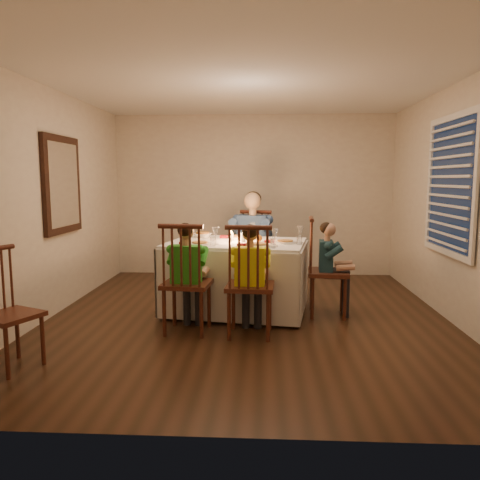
# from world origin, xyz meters

# --- Properties ---
(ground) EXTENTS (5.00, 5.00, 0.00)m
(ground) POSITION_xyz_m (0.00, 0.00, 0.00)
(ground) COLOR black
(ground) RESTS_ON ground
(wall_left) EXTENTS (0.02, 5.00, 2.60)m
(wall_left) POSITION_xyz_m (-2.25, 0.00, 1.30)
(wall_left) COLOR beige
(wall_left) RESTS_ON ground
(wall_right) EXTENTS (0.02, 5.00, 2.60)m
(wall_right) POSITION_xyz_m (2.25, 0.00, 1.30)
(wall_right) COLOR beige
(wall_right) RESTS_ON ground
(wall_back) EXTENTS (4.50, 0.02, 2.60)m
(wall_back) POSITION_xyz_m (0.00, 2.50, 1.30)
(wall_back) COLOR beige
(wall_back) RESTS_ON ground
(ceiling) EXTENTS (5.00, 5.00, 0.00)m
(ceiling) POSITION_xyz_m (0.00, 0.00, 2.60)
(ceiling) COLOR white
(ceiling) RESTS_ON wall_back
(dining_table) EXTENTS (1.76, 1.39, 0.81)m
(dining_table) POSITION_xyz_m (-0.14, 0.28, 0.60)
(dining_table) COLOR silver
(dining_table) RESTS_ON ground
(chair_adult) EXTENTS (0.55, 0.53, 1.14)m
(chair_adult) POSITION_xyz_m (0.02, 1.12, 0.00)
(chair_adult) COLOR #3A1A0F
(chair_adult) RESTS_ON ground
(chair_near_left) EXTENTS (0.51, 0.49, 1.14)m
(chair_near_left) POSITION_xyz_m (-0.60, -0.52, 0.00)
(chair_near_left) COLOR #3A1A0F
(chair_near_left) RESTS_ON ground
(chair_near_right) EXTENTS (0.49, 0.47, 1.14)m
(chair_near_right) POSITION_xyz_m (0.05, -0.60, 0.00)
(chair_near_right) COLOR #3A1A0F
(chair_near_right) RESTS_ON ground
(chair_end) EXTENTS (0.48, 0.50, 1.14)m
(chair_end) POSITION_xyz_m (0.92, 0.16, 0.00)
(chair_end) COLOR #3A1A0F
(chair_end) RESTS_ON ground
(chair_extra) EXTENTS (0.53, 0.54, 1.02)m
(chair_extra) POSITION_xyz_m (-1.90, -1.53, 0.00)
(chair_extra) COLOR #3A1A0F
(chair_extra) RESTS_ON ground
(adult) EXTENTS (0.64, 0.60, 1.40)m
(adult) POSITION_xyz_m (0.02, 1.12, 0.00)
(adult) COLOR navy
(adult) RESTS_ON ground
(child_green) EXTENTS (0.42, 0.39, 1.13)m
(child_green) POSITION_xyz_m (-0.60, -0.52, 0.00)
(child_green) COLOR green
(child_green) RESTS_ON ground
(child_yellow) EXTENTS (0.41, 0.38, 1.13)m
(child_yellow) POSITION_xyz_m (0.05, -0.60, 0.00)
(child_yellow) COLOR yellow
(child_yellow) RESTS_ON ground
(child_teal) EXTENTS (0.36, 0.39, 1.08)m
(child_teal) POSITION_xyz_m (0.92, 0.16, 0.00)
(child_teal) COLOR #1A3943
(child_teal) RESTS_ON ground
(setting_adult) EXTENTS (0.30, 0.30, 0.02)m
(setting_adult) POSITION_xyz_m (-0.14, 0.59, 0.85)
(setting_adult) COLOR white
(setting_adult) RESTS_ON dining_table
(setting_green) EXTENTS (0.30, 0.30, 0.02)m
(setting_green) POSITION_xyz_m (-0.54, 0.00, 0.85)
(setting_green) COLOR white
(setting_green) RESTS_ON dining_table
(setting_yellow) EXTENTS (0.30, 0.30, 0.02)m
(setting_yellow) POSITION_xyz_m (0.13, -0.10, 0.85)
(setting_yellow) COLOR white
(setting_yellow) RESTS_ON dining_table
(setting_teal) EXTENTS (0.30, 0.30, 0.02)m
(setting_teal) POSITION_xyz_m (0.42, 0.18, 0.85)
(setting_teal) COLOR white
(setting_teal) RESTS_ON dining_table
(candle_left) EXTENTS (0.06, 0.06, 0.10)m
(candle_left) POSITION_xyz_m (-0.21, 0.29, 0.89)
(candle_left) COLOR silver
(candle_left) RESTS_ON dining_table
(candle_right) EXTENTS (0.06, 0.06, 0.10)m
(candle_right) POSITION_xyz_m (-0.06, 0.26, 0.89)
(candle_right) COLOR silver
(candle_right) RESTS_ON dining_table
(squash) EXTENTS (0.09, 0.09, 0.09)m
(squash) POSITION_xyz_m (-0.78, 0.71, 0.88)
(squash) COLOR yellow
(squash) RESTS_ON dining_table
(orange_fruit) EXTENTS (0.08, 0.08, 0.08)m
(orange_fruit) POSITION_xyz_m (0.12, 0.29, 0.88)
(orange_fruit) COLOR orange
(orange_fruit) RESTS_ON dining_table
(serving_bowl) EXTENTS (0.28, 0.28, 0.05)m
(serving_bowl) POSITION_xyz_m (-0.59, 0.64, 0.86)
(serving_bowl) COLOR white
(serving_bowl) RESTS_ON dining_table
(wall_mirror) EXTENTS (0.06, 0.95, 1.15)m
(wall_mirror) POSITION_xyz_m (-2.22, 0.30, 1.50)
(wall_mirror) COLOR black
(wall_mirror) RESTS_ON wall_left
(window_blinds) EXTENTS (0.07, 1.34, 1.54)m
(window_blinds) POSITION_xyz_m (2.21, 0.10, 1.50)
(window_blinds) COLOR #0C1A33
(window_blinds) RESTS_ON wall_right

